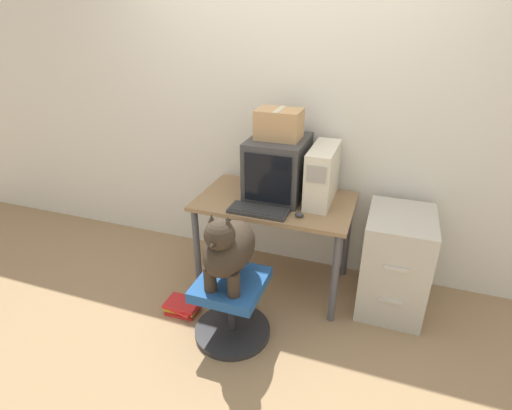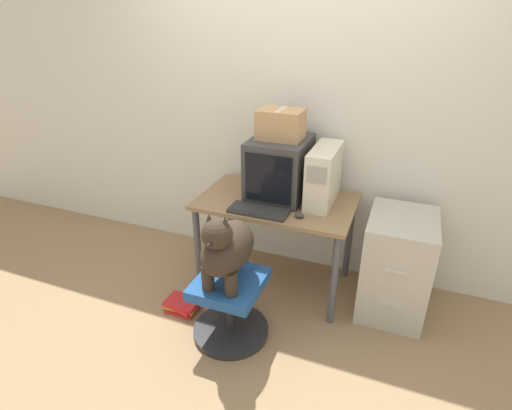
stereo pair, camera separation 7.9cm
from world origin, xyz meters
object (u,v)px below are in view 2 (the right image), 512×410
object	(u,v)px
book_stack_floor	(182,305)
filing_cabinet	(396,265)
keyboard	(259,211)
dog	(226,247)
pc_tower	(324,175)
crt_monitor	(279,168)
office_chair	(230,305)
cardboard_box	(281,124)

from	to	relation	value
book_stack_floor	filing_cabinet	bearing A→B (deg)	22.81
keyboard	dog	world-z (taller)	dog
dog	book_stack_floor	size ratio (longest dim) A/B	1.93
pc_tower	book_stack_floor	xyz separation A→B (m)	(-0.83, -0.66, -0.89)
crt_monitor	pc_tower	distance (m)	0.33
keyboard	office_chair	xyz separation A→B (m)	(-0.04, -0.41, -0.51)
office_chair	book_stack_floor	size ratio (longest dim) A/B	1.90
keyboard	office_chair	size ratio (longest dim) A/B	0.80
crt_monitor	dog	size ratio (longest dim) A/B	0.94
pc_tower	keyboard	size ratio (longest dim) A/B	1.16
crt_monitor	cardboard_box	bearing A→B (deg)	90.00
filing_cabinet	cardboard_box	world-z (taller)	cardboard_box
filing_cabinet	cardboard_box	xyz separation A→B (m)	(-0.90, 0.06, 0.90)
dog	book_stack_floor	distance (m)	0.79
filing_cabinet	cardboard_box	bearing A→B (deg)	175.92
crt_monitor	keyboard	bearing A→B (deg)	-96.20
cardboard_box	book_stack_floor	world-z (taller)	cardboard_box
keyboard	office_chair	bearing A→B (deg)	-95.79
crt_monitor	dog	xyz separation A→B (m)	(-0.08, -0.76, -0.25)
crt_monitor	keyboard	xyz separation A→B (m)	(-0.04, -0.32, -0.20)
office_chair	filing_cabinet	distance (m)	1.20
keyboard	office_chair	world-z (taller)	keyboard
filing_cabinet	dog	bearing A→B (deg)	-144.38
office_chair	filing_cabinet	xyz separation A→B (m)	(0.98, 0.67, 0.14)
pc_tower	office_chair	xyz separation A→B (m)	(-0.40, -0.74, -0.70)
office_chair	keyboard	bearing A→B (deg)	84.21
cardboard_box	crt_monitor	bearing A→B (deg)	-90.00
keyboard	pc_tower	bearing A→B (deg)	42.61
cardboard_box	book_stack_floor	xyz separation A→B (m)	(-0.51, -0.66, -1.23)
cardboard_box	filing_cabinet	bearing A→B (deg)	-4.08
cardboard_box	dog	bearing A→B (deg)	-95.72
office_chair	dog	xyz separation A→B (m)	(-0.00, -0.03, 0.46)
office_chair	book_stack_floor	world-z (taller)	office_chair
dog	book_stack_floor	xyz separation A→B (m)	(-0.43, 0.11, -0.66)
pc_tower	keyboard	world-z (taller)	pc_tower
keyboard	crt_monitor	bearing A→B (deg)	83.80
crt_monitor	office_chair	bearing A→B (deg)	-95.97
pc_tower	office_chair	world-z (taller)	pc_tower
filing_cabinet	cardboard_box	size ratio (longest dim) A/B	2.40
office_chair	cardboard_box	bearing A→B (deg)	84.06
pc_tower	keyboard	distance (m)	0.53
office_chair	book_stack_floor	bearing A→B (deg)	169.32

